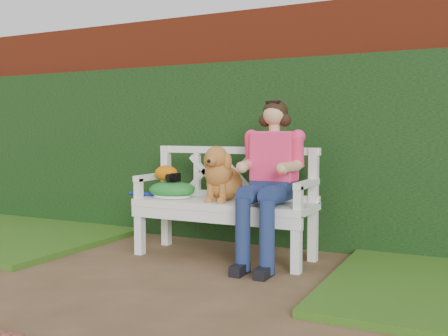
% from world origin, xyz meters
% --- Properties ---
extents(ground, '(60.00, 60.00, 0.00)m').
position_xyz_m(ground, '(0.00, 0.00, 0.00)').
color(ground, '#533623').
extents(brick_wall, '(10.00, 0.30, 2.20)m').
position_xyz_m(brick_wall, '(0.00, 1.90, 1.10)').
color(brick_wall, maroon).
rests_on(brick_wall, ground).
extents(ivy_hedge, '(10.00, 0.18, 1.70)m').
position_xyz_m(ivy_hedge, '(0.00, 1.68, 0.85)').
color(ivy_hedge, '#234819').
rests_on(ivy_hedge, ground).
extents(garden_bench, '(1.62, 0.72, 0.48)m').
position_xyz_m(garden_bench, '(0.12, 1.01, 0.24)').
color(garden_bench, white).
rests_on(garden_bench, ground).
extents(seated_woman, '(0.62, 0.77, 1.24)m').
position_xyz_m(seated_woman, '(0.55, 0.99, 0.62)').
color(seated_woman, '#E54B61').
rests_on(seated_woman, ground).
extents(dog, '(0.34, 0.44, 0.46)m').
position_xyz_m(dog, '(0.12, 0.99, 0.71)').
color(dog, '#9E6135').
rests_on(dog, garden_bench).
extents(tennis_racket, '(0.68, 0.36, 0.03)m').
position_xyz_m(tennis_racket, '(-0.39, 0.98, 0.50)').
color(tennis_racket, white).
rests_on(tennis_racket, garden_bench).
extents(green_bag, '(0.43, 0.34, 0.14)m').
position_xyz_m(green_bag, '(-0.37, 0.99, 0.55)').
color(green_bag, '#2D6D25').
rests_on(green_bag, garden_bench).
extents(camera_item, '(0.13, 0.12, 0.07)m').
position_xyz_m(camera_item, '(-0.35, 0.98, 0.66)').
color(camera_item, black).
rests_on(camera_item, green_bag).
extents(baseball_glove, '(0.24, 0.19, 0.13)m').
position_xyz_m(baseball_glove, '(-0.43, 0.99, 0.69)').
color(baseball_glove, '#C75F06').
rests_on(baseball_glove, green_bag).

